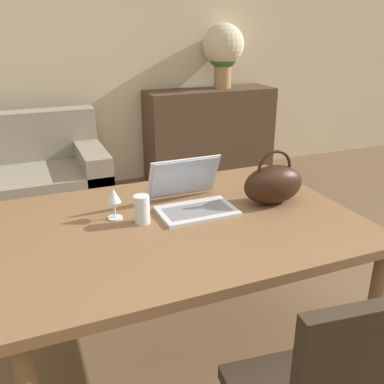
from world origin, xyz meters
name	(u,v)px	position (x,y,z in m)	size (l,w,h in m)	color
wall_back	(82,39)	(0.00, 3.34, 1.35)	(10.00, 0.06, 2.70)	beige
dining_table	(183,236)	(-0.06, 0.78, 0.65)	(1.44, 1.02, 0.72)	brown
sideboard	(210,134)	(1.13, 3.09, 0.44)	(1.27, 0.40, 0.89)	#4C3828
laptop	(191,195)	(0.02, 0.90, 0.78)	(0.33, 0.31, 0.21)	silver
drinking_glass	(142,209)	(-0.22, 0.83, 0.78)	(0.06, 0.06, 0.12)	silver
wine_glass	(114,198)	(-0.31, 0.91, 0.81)	(0.06, 0.06, 0.13)	silver
handbag	(273,184)	(0.38, 0.80, 0.81)	(0.29, 0.16, 0.25)	black
flower_vase	(223,49)	(1.28, 3.13, 1.25)	(0.39, 0.39, 0.60)	tan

